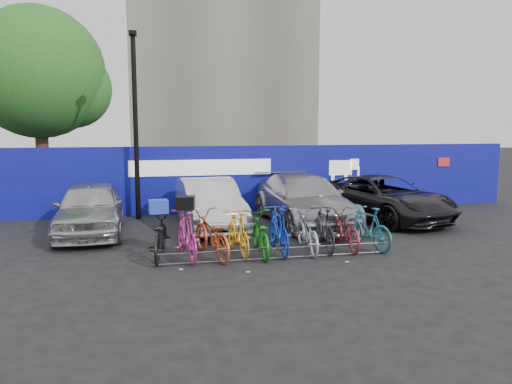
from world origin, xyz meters
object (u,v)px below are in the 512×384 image
object	(u,v)px
car_0	(90,208)
car_2	(304,200)
bike_2	(211,235)
bike_7	(324,229)
car_3	(383,198)
bike_3	(238,232)
bike_0	(159,236)
car_1	(209,204)
bike_8	(345,229)
bike_rack	(275,253)
tree	(45,76)
bike_1	(186,234)
bike_4	(260,234)
lamppost	(135,121)
bike_5	(279,230)
bike_9	(368,227)
bike_6	(307,231)

from	to	relation	value
car_0	car_2	bearing A→B (deg)	-0.25
bike_2	bike_7	bearing A→B (deg)	167.97
car_3	bike_3	world-z (taller)	car_3
car_0	bike_0	world-z (taller)	car_0
car_1	bike_8	xyz separation A→B (m)	(3.08, -3.27, -0.25)
bike_rack	bike_3	distance (m)	1.10
tree	bike_1	world-z (taller)	tree
car_0	tree	bearing A→B (deg)	106.73
bike_0	bike_7	distance (m)	4.07
bike_4	tree	bearing A→B (deg)	-54.66
car_0	bike_0	distance (m)	3.58
bike_3	lamppost	bearing A→B (deg)	-71.02
car_2	car_3	xyz separation A→B (m)	(2.76, 0.12, -0.05)
bike_2	bike_5	xyz separation A→B (m)	(1.67, 0.06, 0.03)
car_2	bike_8	world-z (taller)	car_2
car_1	bike_0	xyz separation A→B (m)	(-1.58, -3.20, -0.21)
tree	bike_9	bearing A→B (deg)	-47.13
bike_7	bike_4	bearing A→B (deg)	8.58
bike_rack	bike_5	bearing A→B (deg)	68.12
car_0	lamppost	bearing A→B (deg)	57.56
bike_7	bike_rack	bearing A→B (deg)	29.09
bike_rack	bike_1	world-z (taller)	bike_1
car_2	bike_5	xyz separation A→B (m)	(-1.72, -3.35, -0.20)
car_0	bike_5	distance (m)	5.73
bike_rack	bike_7	bearing A→B (deg)	25.03
bike_0	bike_9	xyz separation A→B (m)	(5.21, -0.20, 0.01)
bike_0	bike_5	size ratio (longest dim) A/B	1.06
bike_3	bike_0	bearing A→B (deg)	-7.87
car_1	bike_4	size ratio (longest dim) A/B	2.32
car_1	bike_6	distance (m)	3.93
car_3	bike_6	xyz separation A→B (m)	(-3.75, -3.46, -0.22)
lamppost	car_2	size ratio (longest dim) A/B	1.13
car_2	bike_1	distance (m)	5.24
bike_2	bike_9	bearing A→B (deg)	165.91
car_2	bike_9	distance (m)	3.46
car_0	bike_4	distance (m)	5.39
car_2	car_3	distance (m)	2.76
tree	lamppost	xyz separation A→B (m)	(3.57, -4.66, -1.80)
bike_rack	car_2	bearing A→B (deg)	63.55
lamppost	bike_7	xyz separation A→B (m)	(4.64, -5.33, -2.72)
bike_5	lamppost	bearing A→B (deg)	-56.13
car_3	bike_0	size ratio (longest dim) A/B	2.55
bike_1	bike_8	size ratio (longest dim) A/B	1.03
lamppost	bike_2	world-z (taller)	lamppost
car_2	bike_5	world-z (taller)	car_2
bike_1	bike_5	xyz separation A→B (m)	(2.26, 0.06, -0.01)
car_0	bike_7	bearing A→B (deg)	-29.46
bike_rack	bike_4	world-z (taller)	bike_4
lamppost	bike_3	world-z (taller)	lamppost
bike_2	bike_5	bearing A→B (deg)	167.83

